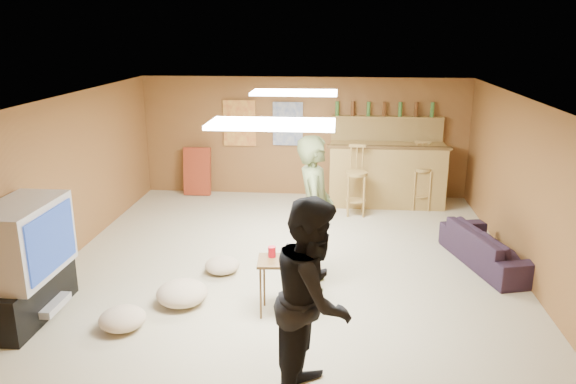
# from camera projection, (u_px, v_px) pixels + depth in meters

# --- Properties ---
(ground) EXTENTS (7.00, 7.00, 0.00)m
(ground) POSITION_uv_depth(u_px,v_px,m) (287.00, 269.00, 7.37)
(ground) COLOR tan
(ground) RESTS_ON ground
(ceiling) EXTENTS (6.00, 7.00, 0.02)m
(ceiling) POSITION_uv_depth(u_px,v_px,m) (286.00, 101.00, 6.75)
(ceiling) COLOR silver
(ceiling) RESTS_ON ground
(wall_back) EXTENTS (6.00, 0.02, 2.20)m
(wall_back) POSITION_uv_depth(u_px,v_px,m) (304.00, 137.00, 10.40)
(wall_back) COLOR brown
(wall_back) RESTS_ON ground
(wall_front) EXTENTS (6.00, 0.02, 2.20)m
(wall_front) POSITION_uv_depth(u_px,v_px,m) (238.00, 334.00, 3.71)
(wall_front) COLOR brown
(wall_front) RESTS_ON ground
(wall_left) EXTENTS (0.02, 7.00, 2.20)m
(wall_left) POSITION_uv_depth(u_px,v_px,m) (58.00, 183.00, 7.32)
(wall_left) COLOR brown
(wall_left) RESTS_ON ground
(wall_right) EXTENTS (0.02, 7.00, 2.20)m
(wall_right) POSITION_uv_depth(u_px,v_px,m) (533.00, 195.00, 6.80)
(wall_right) COLOR brown
(wall_right) RESTS_ON ground
(tv_stand) EXTENTS (0.55, 1.30, 0.50)m
(tv_stand) POSITION_uv_depth(u_px,v_px,m) (25.00, 295.00, 6.10)
(tv_stand) COLOR black
(tv_stand) RESTS_ON ground
(dvd_box) EXTENTS (0.35, 0.50, 0.08)m
(dvd_box) POSITION_uv_depth(u_px,v_px,m) (46.00, 305.00, 6.11)
(dvd_box) COLOR #B2B2B7
(dvd_box) RESTS_ON tv_stand
(tv_body) EXTENTS (0.60, 1.10, 0.80)m
(tv_body) POSITION_uv_depth(u_px,v_px,m) (23.00, 240.00, 5.91)
(tv_body) COLOR #B2B2B7
(tv_body) RESTS_ON tv_stand
(tv_screen) EXTENTS (0.02, 0.95, 0.65)m
(tv_screen) POSITION_uv_depth(u_px,v_px,m) (52.00, 241.00, 5.89)
(tv_screen) COLOR navy
(tv_screen) RESTS_ON tv_body
(bar_counter) EXTENTS (2.00, 0.60, 1.10)m
(bar_counter) POSITION_uv_depth(u_px,v_px,m) (387.00, 175.00, 9.90)
(bar_counter) COLOR olive
(bar_counter) RESTS_ON ground
(bar_lip) EXTENTS (2.10, 0.12, 0.05)m
(bar_lip) POSITION_uv_depth(u_px,v_px,m) (389.00, 147.00, 9.51)
(bar_lip) COLOR #452F16
(bar_lip) RESTS_ON bar_counter
(bar_shelf) EXTENTS (2.00, 0.18, 0.05)m
(bar_shelf) POSITION_uv_depth(u_px,v_px,m) (387.00, 118.00, 10.07)
(bar_shelf) COLOR olive
(bar_shelf) RESTS_ON bar_backing
(bar_backing) EXTENTS (2.00, 0.14, 0.60)m
(bar_backing) POSITION_uv_depth(u_px,v_px,m) (386.00, 134.00, 10.17)
(bar_backing) COLOR olive
(bar_backing) RESTS_ON bar_counter
(poster_left) EXTENTS (0.60, 0.03, 0.85)m
(poster_left) POSITION_uv_depth(u_px,v_px,m) (240.00, 123.00, 10.40)
(poster_left) COLOR #BF3F26
(poster_left) RESTS_ON wall_back
(poster_right) EXTENTS (0.55, 0.03, 0.80)m
(poster_right) POSITION_uv_depth(u_px,v_px,m) (288.00, 124.00, 10.32)
(poster_right) COLOR #334C99
(poster_right) RESTS_ON wall_back
(folding_chair_stack) EXTENTS (0.50, 0.26, 0.91)m
(folding_chair_stack) POSITION_uv_depth(u_px,v_px,m) (197.00, 171.00, 10.57)
(folding_chair_stack) COLOR maroon
(folding_chair_stack) RESTS_ON ground
(ceiling_panel_front) EXTENTS (1.20, 0.60, 0.04)m
(ceiling_panel_front) POSITION_uv_depth(u_px,v_px,m) (272.00, 124.00, 5.32)
(ceiling_panel_front) COLOR white
(ceiling_panel_front) RESTS_ON ceiling
(ceiling_panel_back) EXTENTS (1.20, 0.60, 0.04)m
(ceiling_panel_back) POSITION_uv_depth(u_px,v_px,m) (294.00, 93.00, 7.91)
(ceiling_panel_back) COLOR white
(ceiling_panel_back) RESTS_ON ceiling
(person_olive) EXTENTS (0.49, 0.71, 1.87)m
(person_olive) POSITION_uv_depth(u_px,v_px,m) (315.00, 213.00, 6.66)
(person_olive) COLOR #556138
(person_olive) RESTS_ON ground
(person_black) EXTENTS (0.75, 0.92, 1.76)m
(person_black) POSITION_uv_depth(u_px,v_px,m) (313.00, 298.00, 4.67)
(person_black) COLOR black
(person_black) RESTS_ON ground
(sofa) EXTENTS (1.10, 1.80, 0.49)m
(sofa) POSITION_uv_depth(u_px,v_px,m) (490.00, 247.00, 7.45)
(sofa) COLOR black
(sofa) RESTS_ON ground
(tray_table) EXTENTS (0.52, 0.42, 0.64)m
(tray_table) POSITION_uv_depth(u_px,v_px,m) (280.00, 287.00, 6.16)
(tray_table) COLOR #452F16
(tray_table) RESTS_ON ground
(cup_red_near) EXTENTS (0.11, 0.11, 0.12)m
(cup_red_near) POSITION_uv_depth(u_px,v_px,m) (272.00, 252.00, 6.13)
(cup_red_near) COLOR #B00B17
(cup_red_near) RESTS_ON tray_table
(cup_red_far) EXTENTS (0.09, 0.09, 0.10)m
(cup_red_far) POSITION_uv_depth(u_px,v_px,m) (288.00, 259.00, 5.97)
(cup_red_far) COLOR #B00B17
(cup_red_far) RESTS_ON tray_table
(cup_blue) EXTENTS (0.09, 0.09, 0.11)m
(cup_blue) POSITION_uv_depth(u_px,v_px,m) (295.00, 252.00, 6.12)
(cup_blue) COLOR navy
(cup_blue) RESTS_ON tray_table
(bar_stool_left) EXTENTS (0.45, 0.45, 1.23)m
(bar_stool_left) POSITION_uv_depth(u_px,v_px,m) (356.00, 180.00, 9.36)
(bar_stool_left) COLOR olive
(bar_stool_left) RESTS_ON ground
(bar_stool_right) EXTENTS (0.43, 0.43, 1.20)m
(bar_stool_right) POSITION_uv_depth(u_px,v_px,m) (422.00, 176.00, 9.67)
(bar_stool_right) COLOR olive
(bar_stool_right) RESTS_ON ground
(cushion_near_tv) EXTENTS (0.64, 0.64, 0.26)m
(cushion_near_tv) POSITION_uv_depth(u_px,v_px,m) (182.00, 293.00, 6.41)
(cushion_near_tv) COLOR tan
(cushion_near_tv) RESTS_ON ground
(cushion_mid) EXTENTS (0.53, 0.53, 0.20)m
(cushion_mid) POSITION_uv_depth(u_px,v_px,m) (222.00, 265.00, 7.24)
(cushion_mid) COLOR tan
(cushion_mid) RESTS_ON ground
(cushion_far) EXTENTS (0.58, 0.58, 0.22)m
(cushion_far) POSITION_uv_depth(u_px,v_px,m) (122.00, 319.00, 5.89)
(cushion_far) COLOR tan
(cushion_far) RESTS_ON ground
(bottle_row) EXTENTS (1.76, 0.08, 0.26)m
(bottle_row) POSITION_uv_depth(u_px,v_px,m) (384.00, 109.00, 10.01)
(bottle_row) COLOR #3F7233
(bottle_row) RESTS_ON bar_shelf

